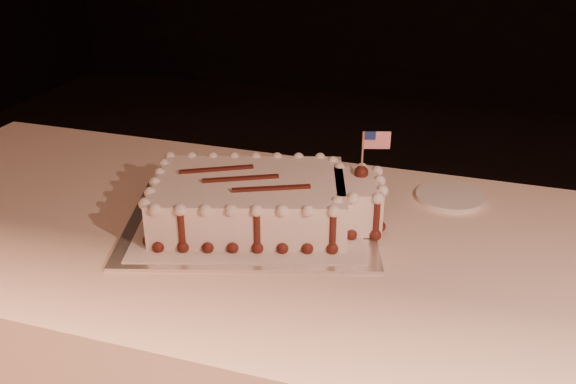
% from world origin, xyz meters
% --- Properties ---
extents(cake_board, '(0.59, 0.50, 0.01)m').
position_xyz_m(cake_board, '(-0.31, 0.62, 0.75)').
color(cake_board, silver).
rests_on(cake_board, banquet_table).
extents(doily, '(0.53, 0.46, 0.00)m').
position_xyz_m(doily, '(-0.31, 0.62, 0.76)').
color(doily, silver).
rests_on(doily, cake_board).
extents(sheet_cake, '(0.49, 0.35, 0.19)m').
position_xyz_m(sheet_cake, '(-0.28, 0.63, 0.80)').
color(sheet_cake, white).
rests_on(sheet_cake, doily).
extents(side_plate, '(0.15, 0.15, 0.01)m').
position_xyz_m(side_plate, '(0.07, 0.87, 0.76)').
color(side_plate, white).
rests_on(side_plate, banquet_table).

